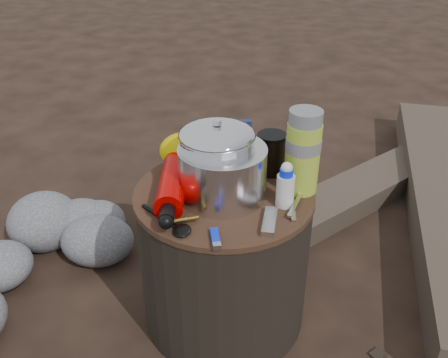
# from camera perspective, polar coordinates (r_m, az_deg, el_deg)

# --- Properties ---
(ground) EXTENTS (60.00, 60.00, 0.00)m
(ground) POSITION_cam_1_polar(r_m,az_deg,el_deg) (1.60, 0.00, -14.92)
(ground) COLOR black
(ground) RESTS_ON ground
(stump) EXTENTS (0.48, 0.48, 0.44)m
(stump) POSITION_cam_1_polar(r_m,az_deg,el_deg) (1.46, 0.00, -8.85)
(stump) COLOR black
(stump) RESTS_ON ground
(rock_ring) EXTENTS (0.48, 1.04, 0.21)m
(rock_ring) POSITION_cam_1_polar(r_m,az_deg,el_deg) (1.61, -21.65, -12.56)
(rock_ring) COLOR slate
(rock_ring) RESTS_ON ground
(log_main) EXTENTS (0.56, 1.70, 0.14)m
(log_main) POSITION_cam_1_polar(r_m,az_deg,el_deg) (2.15, 24.08, -2.34)
(log_main) COLOR #44382D
(log_main) RESTS_ON ground
(log_small) EXTENTS (0.92, 0.86, 0.09)m
(log_small) POSITION_cam_1_polar(r_m,az_deg,el_deg) (2.14, 14.99, -1.41)
(log_small) COLOR #44382D
(log_small) RESTS_ON ground
(foil_windscreen) EXTENTS (0.23, 0.23, 0.14)m
(foil_windscreen) POSITION_cam_1_polar(r_m,az_deg,el_deg) (1.28, -0.18, 0.73)
(foil_windscreen) COLOR silver
(foil_windscreen) RESTS_ON stump
(camping_pot) EXTENTS (0.19, 0.19, 0.19)m
(camping_pot) POSITION_cam_1_polar(r_m,az_deg,el_deg) (1.29, -0.78, 2.42)
(camping_pot) COLOR silver
(camping_pot) RESTS_ON stump
(fuel_bottle) EXTENTS (0.09, 0.30, 0.07)m
(fuel_bottle) POSITION_cam_1_polar(r_m,az_deg,el_deg) (1.30, -5.86, -0.65)
(fuel_bottle) COLOR #D40100
(fuel_bottle) RESTS_ON stump
(thermos) EXTENTS (0.09, 0.09, 0.22)m
(thermos) POSITION_cam_1_polar(r_m,az_deg,el_deg) (1.30, 8.95, 3.05)
(thermos) COLOR #A7C433
(thermos) RESTS_ON stump
(travel_mug) EXTENTS (0.08, 0.08, 0.12)m
(travel_mug) POSITION_cam_1_polar(r_m,az_deg,el_deg) (1.40, 5.39, 2.88)
(travel_mug) COLOR black
(travel_mug) RESTS_ON stump
(stuff_sack) EXTENTS (0.15, 0.12, 0.10)m
(stuff_sack) POSITION_cam_1_polar(r_m,az_deg,el_deg) (1.43, -4.38, 3.25)
(stuff_sack) COLOR #E0C300
(stuff_sack) RESTS_ON stump
(food_pouch) EXTENTS (0.11, 0.05, 0.13)m
(food_pouch) POSITION_cam_1_polar(r_m,az_deg,el_deg) (1.42, 0.99, 3.96)
(food_pouch) COLOR navy
(food_pouch) RESTS_ON stump
(lighter) EXTENTS (0.03, 0.07, 0.01)m
(lighter) POSITION_cam_1_polar(r_m,az_deg,el_deg) (1.16, -1.02, -6.54)
(lighter) COLOR #0F2DF5
(lighter) RESTS_ON stump
(multitool) EXTENTS (0.04, 0.11, 0.02)m
(multitool) POSITION_cam_1_polar(r_m,az_deg,el_deg) (1.21, 5.21, -4.82)
(multitool) COLOR silver
(multitool) RESTS_ON stump
(pot_grabber) EXTENTS (0.06, 0.15, 0.01)m
(pot_grabber) POSITION_cam_1_polar(r_m,az_deg,el_deg) (1.28, 7.81, -2.79)
(pot_grabber) COLOR silver
(pot_grabber) RESTS_ON stump
(spork) EXTENTS (0.15, 0.14, 0.01)m
(spork) POSITION_cam_1_polar(r_m,az_deg,el_deg) (1.23, -7.13, -4.30)
(spork) COLOR black
(spork) RESTS_ON stump
(squeeze_bottle) EXTENTS (0.05, 0.05, 0.11)m
(squeeze_bottle) POSITION_cam_1_polar(r_m,az_deg,el_deg) (1.26, 7.00, -0.88)
(squeeze_bottle) COLOR silver
(squeeze_bottle) RESTS_ON stump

